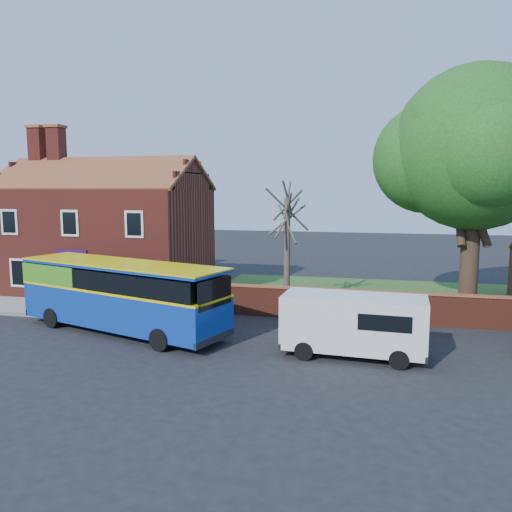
# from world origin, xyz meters

# --- Properties ---
(ground) EXTENTS (120.00, 120.00, 0.00)m
(ground) POSITION_xyz_m (0.00, 0.00, 0.00)
(ground) COLOR black
(ground) RESTS_ON ground
(pavement) EXTENTS (18.00, 3.50, 0.12)m
(pavement) POSITION_xyz_m (-7.00, 5.75, 0.06)
(pavement) COLOR gray
(pavement) RESTS_ON ground
(kerb) EXTENTS (18.00, 0.15, 0.14)m
(kerb) POSITION_xyz_m (-7.00, 4.00, 0.07)
(kerb) COLOR slate
(kerb) RESTS_ON ground
(grass_strip) EXTENTS (26.00, 12.00, 0.04)m
(grass_strip) POSITION_xyz_m (13.00, 13.00, 0.02)
(grass_strip) COLOR #426B28
(grass_strip) RESTS_ON ground
(shop_building) EXTENTS (12.30, 8.13, 10.50)m
(shop_building) POSITION_xyz_m (-7.02, 11.50, 3.41)
(shop_building) COLOR maroon
(shop_building) RESTS_ON ground
(boundary_wall) EXTENTS (22.00, 0.38, 1.60)m
(boundary_wall) POSITION_xyz_m (13.00, 7.00, 0.81)
(boundary_wall) COLOR maroon
(boundary_wall) RESTS_ON ground
(bus) EXTENTS (10.87, 5.74, 3.21)m
(bus) POSITION_xyz_m (-1.59, 2.75, 1.82)
(bus) COLOR #0D3597
(bus) RESTS_ON ground
(van_near) EXTENTS (5.59, 2.51, 2.41)m
(van_near) POSITION_xyz_m (9.21, 1.65, 1.35)
(van_near) COLOR silver
(van_near) RESTS_ON ground
(large_tree) EXTENTS (10.35, 8.19, 12.63)m
(large_tree) POSITION_xyz_m (14.76, 9.76, 8.27)
(large_tree) COLOR black
(large_tree) RESTS_ON ground
(bare_tree) EXTENTS (2.48, 2.96, 6.62)m
(bare_tree) POSITION_xyz_m (5.25, 9.12, 3.40)
(bare_tree) COLOR #4C4238
(bare_tree) RESTS_ON ground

